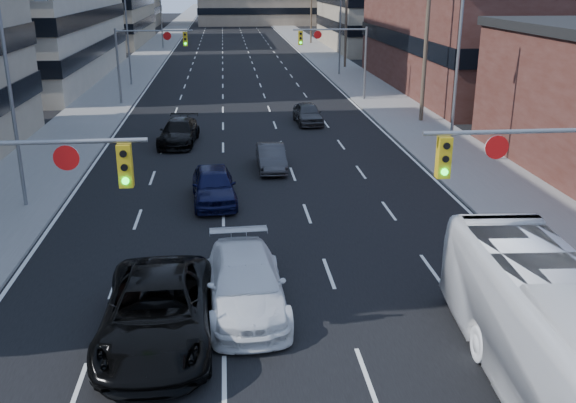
# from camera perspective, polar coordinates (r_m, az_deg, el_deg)

# --- Properties ---
(road_surface) EXTENTS (18.00, 300.00, 0.02)m
(road_surface) POSITION_cam_1_polar(r_m,az_deg,el_deg) (138.11, -5.07, 15.03)
(road_surface) COLOR black
(road_surface) RESTS_ON ground
(sidewalk_left) EXTENTS (5.00, 300.00, 0.15)m
(sidewalk_left) POSITION_cam_1_polar(r_m,az_deg,el_deg) (138.46, -10.00, 14.86)
(sidewalk_left) COLOR slate
(sidewalk_left) RESTS_ON ground
(sidewalk_right) EXTENTS (5.00, 300.00, 0.15)m
(sidewalk_right) POSITION_cam_1_polar(r_m,az_deg,el_deg) (138.71, -0.15, 15.14)
(sidewalk_right) COLOR slate
(sidewalk_right) RESTS_ON ground
(storefront_right_mid) EXTENTS (20.00, 30.00, 9.00)m
(storefront_right_mid) POSITION_cam_1_polar(r_m,az_deg,el_deg) (63.36, 18.77, 13.52)
(storefront_right_mid) COLOR #472119
(storefront_right_mid) RESTS_ON ground
(signal_near_right) EXTENTS (6.59, 0.33, 6.00)m
(signal_near_right) POSITION_cam_1_polar(r_m,az_deg,el_deg) (18.88, 23.15, 1.46)
(signal_near_right) COLOR slate
(signal_near_right) RESTS_ON ground
(signal_far_left) EXTENTS (6.09, 0.33, 6.00)m
(signal_far_left) POSITION_cam_1_polar(r_m,az_deg,el_deg) (53.38, -12.46, 12.99)
(signal_far_left) COLOR slate
(signal_far_left) RESTS_ON ground
(signal_far_right) EXTENTS (6.09, 0.33, 6.00)m
(signal_far_right) POSITION_cam_1_polar(r_m,az_deg,el_deg) (53.82, 4.46, 13.41)
(signal_far_right) COLOR slate
(signal_far_right) RESTS_ON ground
(utility_pole_block) EXTENTS (2.20, 0.28, 11.00)m
(utility_pole_block) POSITION_cam_1_polar(r_m,az_deg,el_deg) (46.03, 12.20, 13.96)
(utility_pole_block) COLOR #4C3D2D
(utility_pole_block) RESTS_ON ground
(utility_pole_midblock) EXTENTS (2.20, 0.28, 11.00)m
(utility_pole_midblock) POSITION_cam_1_polar(r_m,az_deg,el_deg) (75.13, 5.19, 16.11)
(utility_pole_midblock) COLOR #4C3D2D
(utility_pole_midblock) RESTS_ON ground
(utility_pole_distant) EXTENTS (2.20, 0.28, 11.00)m
(utility_pole_distant) POSITION_cam_1_polar(r_m,az_deg,el_deg) (104.74, 2.08, 16.98)
(utility_pole_distant) COLOR #4C3D2D
(utility_pole_distant) RESTS_ON ground
(streetlight_left_near) EXTENTS (2.03, 0.22, 9.00)m
(streetlight_left_near) POSITION_cam_1_polar(r_m,az_deg,el_deg) (29.48, -23.14, 8.79)
(streetlight_left_near) COLOR slate
(streetlight_left_near) RESTS_ON ground
(streetlight_left_mid) EXTENTS (2.03, 0.22, 9.00)m
(streetlight_left_mid) POSITION_cam_1_polar(r_m,az_deg,el_deg) (63.54, -13.95, 14.47)
(streetlight_left_mid) COLOR slate
(streetlight_left_mid) RESTS_ON ground
(streetlight_left_far) EXTENTS (2.03, 0.22, 9.00)m
(streetlight_left_far) POSITION_cam_1_polar(r_m,az_deg,el_deg) (98.27, -11.13, 16.10)
(streetlight_left_far) COLOR slate
(streetlight_left_far) RESTS_ON ground
(streetlight_right_near) EXTENTS (2.03, 0.22, 9.00)m
(streetlight_right_near) POSITION_cam_1_polar(r_m,az_deg,el_deg) (35.14, 14.52, 11.13)
(streetlight_right_near) COLOR slate
(streetlight_right_near) RESTS_ON ground
(streetlight_right_far) EXTENTS (2.03, 0.22, 9.00)m
(streetlight_right_far) POSITION_cam_1_polar(r_m,az_deg,el_deg) (68.95, 4.54, 15.27)
(streetlight_right_far) COLOR slate
(streetlight_right_far) RESTS_ON ground
(black_pickup) EXTENTS (3.05, 6.48, 1.79)m
(black_pickup) POSITION_cam_1_polar(r_m,az_deg,el_deg) (18.26, -11.56, -9.63)
(black_pickup) COLOR black
(black_pickup) RESTS_ON ground
(white_van) EXTENTS (2.60, 5.83, 1.66)m
(white_van) POSITION_cam_1_polar(r_m,az_deg,el_deg) (19.65, -3.80, -7.29)
(white_van) COLOR white
(white_van) RESTS_ON ground
(transit_bus) EXTENTS (3.34, 11.67, 3.21)m
(transit_bus) POSITION_cam_1_polar(r_m,az_deg,el_deg) (16.12, 23.78, -12.21)
(transit_bus) COLOR white
(transit_bus) RESTS_ON ground
(sedan_blue) EXTENTS (2.21, 4.85, 1.61)m
(sedan_blue) POSITION_cam_1_polar(r_m,az_deg,el_deg) (29.07, -6.62, 1.45)
(sedan_blue) COLOR black
(sedan_blue) RESTS_ON ground
(sedan_grey_center) EXTENTS (1.47, 4.06, 1.33)m
(sedan_grey_center) POSITION_cam_1_polar(r_m,az_deg,el_deg) (34.05, -1.51, 3.94)
(sedan_grey_center) COLOR #313134
(sedan_grey_center) RESTS_ON ground
(sedan_black_far) EXTENTS (2.57, 5.32, 1.49)m
(sedan_black_far) POSITION_cam_1_polar(r_m,az_deg,el_deg) (40.03, -9.68, 6.10)
(sedan_black_far) COLOR black
(sedan_black_far) RESTS_ON ground
(sedan_grey_right) EXTENTS (1.94, 4.38, 1.46)m
(sedan_grey_right) POSITION_cam_1_polar(r_m,az_deg,el_deg) (45.31, 1.77, 7.84)
(sedan_grey_right) COLOR #363739
(sedan_grey_right) RESTS_ON ground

